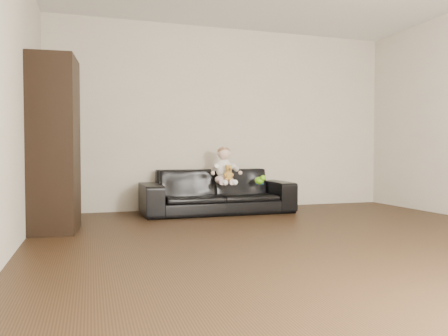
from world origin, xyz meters
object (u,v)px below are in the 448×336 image
object	(u,v)px
sofa	(217,191)
baby	(224,168)
toy_green	(259,181)
toy_rattle	(259,182)
teddy_bear	(229,173)
toy_blue_disc	(260,184)
cabinet	(54,145)

from	to	relation	value
sofa	baby	size ratio (longest dim) A/B	4.01
sofa	toy_green	world-z (taller)	sofa
toy_green	baby	bearing A→B (deg)	172.26
sofa	toy_green	distance (m)	0.58
baby	toy_rattle	world-z (taller)	baby
sofa	teddy_bear	bearing A→B (deg)	-74.67
teddy_bear	toy_blue_disc	distance (m)	0.52
toy_rattle	toy_green	bearing A→B (deg)	-102.67
teddy_bear	sofa	bearing A→B (deg)	117.71
cabinet	baby	size ratio (longest dim) A/B	3.55
cabinet	teddy_bear	distance (m)	2.14
teddy_bear	toy_rattle	size ratio (longest dim) A/B	3.39
cabinet	toy_rattle	distance (m)	2.65
sofa	teddy_bear	size ratio (longest dim) A/B	9.72
toy_blue_disc	baby	bearing A→B (deg)	177.60
sofa	baby	world-z (taller)	baby
baby	toy_rattle	bearing A→B (deg)	17.22
sofa	toy_blue_disc	distance (m)	0.58
teddy_bear	toy_blue_disc	bearing A→B (deg)	26.66
cabinet	baby	distance (m)	2.17
cabinet	baby	world-z (taller)	cabinet
baby	toy_blue_disc	xyz separation A→B (m)	(0.49, -0.02, -0.21)
sofa	toy_green	size ratio (longest dim) A/B	13.61
sofa	toy_rattle	bearing A→B (deg)	-13.72
baby	toy_green	distance (m)	0.50
sofa	baby	xyz separation A→B (m)	(0.07, -0.11, 0.31)
toy_green	toy_rattle	size ratio (longest dim) A/B	2.42
cabinet	toy_green	size ratio (longest dim) A/B	12.07
sofa	toy_blue_disc	world-z (taller)	sofa
teddy_bear	cabinet	bearing A→B (deg)	-152.47
toy_rattle	teddy_bear	bearing A→B (deg)	-163.88
cabinet	toy_rattle	bearing A→B (deg)	21.08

